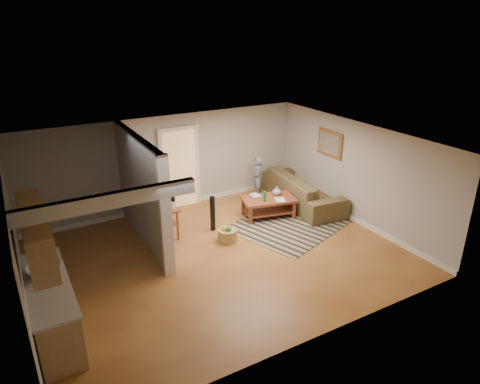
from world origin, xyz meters
name	(u,v)px	position (x,y,z in m)	size (l,w,h in m)	color
ground	(221,256)	(0.00, 0.00, 0.00)	(7.50, 7.50, 0.00)	brown
room_shell	(162,197)	(-1.07, 0.43, 1.46)	(7.54, 6.02, 2.52)	#B0ADA8
area_rug	(294,222)	(2.36, 0.59, 0.01)	(2.98, 2.17, 0.01)	black
sofa	(302,203)	(3.25, 1.43, 0.00)	(2.80, 1.09, 0.82)	#4F3D27
coffee_table	(269,202)	(2.00, 1.19, 0.40)	(1.45, 1.04, 0.78)	brown
tv_console	(160,206)	(-0.74, 1.64, 0.70)	(0.65, 1.28, 1.05)	brown
speaker_left	(213,213)	(0.40, 1.20, 0.44)	(0.09, 0.09, 0.88)	black
speaker_right	(138,205)	(-1.00, 2.56, 0.44)	(0.09, 0.09, 0.88)	black
toy_basket	(227,235)	(0.44, 0.54, 0.16)	(0.45, 0.45, 0.40)	olive
child	(257,198)	(2.35, 2.33, 0.00)	(0.45, 0.29, 1.22)	slate
toddler	(158,214)	(-0.46, 2.70, 0.00)	(0.48, 0.37, 0.98)	#212C46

